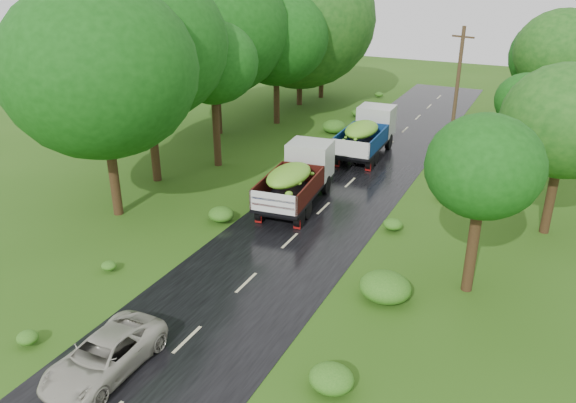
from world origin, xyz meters
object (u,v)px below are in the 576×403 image
Objects in this scene: truck_near at (298,175)px; car at (104,356)px; utility_pole at (456,94)px; truck_far at (368,132)px.

car is (0.14, -14.47, -0.94)m from truck_near.
utility_pole is at bearing 55.87° from truck_near.
truck_far is 0.81× the size of utility_pole.
utility_pole is (5.01, 1.48, 2.65)m from truck_far.
car is at bearing -95.22° from truck_near.
car is 25.95m from utility_pole.
truck_near is 1.57× the size of car.
truck_far is 5.86m from utility_pole.
truck_far is at bearing 79.77° from truck_near.
utility_pole is (5.58, 25.08, 3.60)m from car.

